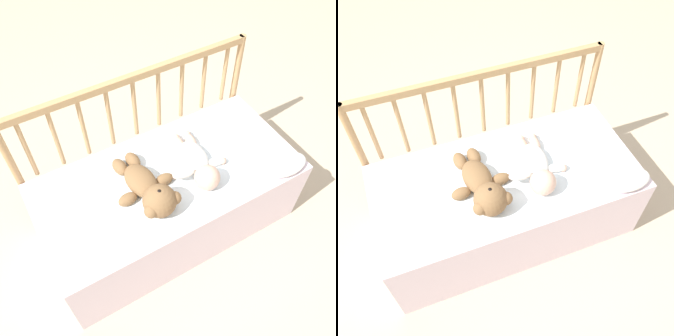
{
  "view_description": "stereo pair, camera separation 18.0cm",
  "coord_description": "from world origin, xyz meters",
  "views": [
    {
      "loc": [
        -0.56,
        -0.97,
        1.91
      ],
      "look_at": [
        0.0,
        0.0,
        0.5
      ],
      "focal_mm": 40.0,
      "sensor_mm": 36.0,
      "label": 1
    },
    {
      "loc": [
        -0.4,
        -1.04,
        1.91
      ],
      "look_at": [
        0.0,
        0.0,
        0.5
      ],
      "focal_mm": 40.0,
      "sensor_mm": 36.0,
      "label": 2
    }
  ],
  "objects": [
    {
      "name": "small_pillow",
      "position": [
        0.53,
        -0.25,
        0.47
      ],
      "size": [
        0.23,
        0.13,
        0.06
      ],
      "color": "white",
      "rests_on": "crib_mattress"
    },
    {
      "name": "baby",
      "position": [
        0.15,
        -0.03,
        0.49
      ],
      "size": [
        0.32,
        0.41,
        0.13
      ],
      "color": "white",
      "rests_on": "crib_mattress"
    },
    {
      "name": "crib_rail",
      "position": [
        0.0,
        0.34,
        0.59
      ],
      "size": [
        1.32,
        0.04,
        0.83
      ],
      "color": "tan",
      "rests_on": "ground_plane"
    },
    {
      "name": "ground_plane",
      "position": [
        0.0,
        0.0,
        0.0
      ],
      "size": [
        12.0,
        12.0,
        0.0
      ],
      "primitive_type": "plane",
      "color": "#C6B293"
    },
    {
      "name": "crib_mattress",
      "position": [
        0.0,
        0.0,
        0.22
      ],
      "size": [
        1.32,
        0.63,
        0.44
      ],
      "color": "silver",
      "rests_on": "ground_plane"
    },
    {
      "name": "teddy_bear",
      "position": [
        -0.14,
        -0.06,
        0.5
      ],
      "size": [
        0.3,
        0.44,
        0.16
      ],
      "color": "olive",
      "rests_on": "crib_mattress"
    },
    {
      "name": "blanket",
      "position": [
        -0.01,
        0.01,
        0.45
      ],
      "size": [
        0.82,
        0.55,
        0.01
      ],
      "color": "white",
      "rests_on": "crib_mattress"
    }
  ]
}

